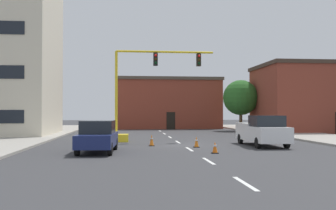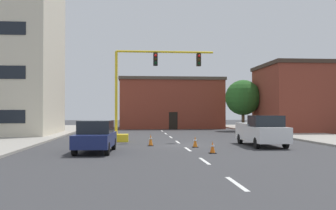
# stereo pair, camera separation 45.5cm
# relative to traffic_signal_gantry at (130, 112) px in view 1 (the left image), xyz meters

# --- Properties ---
(ground_plane) EXTENTS (160.00, 160.00, 0.00)m
(ground_plane) POSITION_rel_traffic_signal_gantry_xyz_m (3.51, -3.28, -2.19)
(ground_plane) COLOR #38383A
(sidewalk_left) EXTENTS (6.00, 56.00, 0.14)m
(sidewalk_left) POSITION_rel_traffic_signal_gantry_xyz_m (-8.96, 4.72, -2.12)
(sidewalk_left) COLOR #9E998E
(sidewalk_left) RESTS_ON ground_plane
(sidewalk_right) EXTENTS (6.00, 56.00, 0.14)m
(sidewalk_right) POSITION_rel_traffic_signal_gantry_xyz_m (15.99, 4.72, -2.12)
(sidewalk_right) COLOR #9E998E
(sidewalk_right) RESTS_ON ground_plane
(lane_stripe_seg_0) EXTENTS (0.16, 2.40, 0.01)m
(lane_stripe_seg_0) POSITION_rel_traffic_signal_gantry_xyz_m (3.51, -17.28, -2.19)
(lane_stripe_seg_0) COLOR silver
(lane_stripe_seg_0) RESTS_ON ground_plane
(lane_stripe_seg_1) EXTENTS (0.16, 2.40, 0.01)m
(lane_stripe_seg_1) POSITION_rel_traffic_signal_gantry_xyz_m (3.51, -11.78, -2.19)
(lane_stripe_seg_1) COLOR silver
(lane_stripe_seg_1) RESTS_ON ground_plane
(lane_stripe_seg_2) EXTENTS (0.16, 2.40, 0.01)m
(lane_stripe_seg_2) POSITION_rel_traffic_signal_gantry_xyz_m (3.51, -6.28, -2.19)
(lane_stripe_seg_2) COLOR silver
(lane_stripe_seg_2) RESTS_ON ground_plane
(lane_stripe_seg_3) EXTENTS (0.16, 2.40, 0.01)m
(lane_stripe_seg_3) POSITION_rel_traffic_signal_gantry_xyz_m (3.51, -0.78, -2.19)
(lane_stripe_seg_3) COLOR silver
(lane_stripe_seg_3) RESTS_ON ground_plane
(lane_stripe_seg_4) EXTENTS (0.16, 2.40, 0.01)m
(lane_stripe_seg_4) POSITION_rel_traffic_signal_gantry_xyz_m (3.51, 4.72, -2.19)
(lane_stripe_seg_4) COLOR silver
(lane_stripe_seg_4) RESTS_ON ground_plane
(lane_stripe_seg_5) EXTENTS (0.16, 2.40, 0.01)m
(lane_stripe_seg_5) POSITION_rel_traffic_signal_gantry_xyz_m (3.51, 10.22, -2.19)
(lane_stripe_seg_5) COLOR silver
(lane_stripe_seg_5) RESTS_ON ground_plane
(lane_stripe_seg_6) EXTENTS (0.16, 2.40, 0.01)m
(lane_stripe_seg_6) POSITION_rel_traffic_signal_gantry_xyz_m (3.51, 15.72, -2.19)
(lane_stripe_seg_6) COLOR silver
(lane_stripe_seg_6) RESTS_ON ground_plane
(building_brick_center) EXTENTS (13.87, 9.13, 6.75)m
(building_brick_center) POSITION_rel_traffic_signal_gantry_xyz_m (5.23, 24.29, 1.19)
(building_brick_center) COLOR brown
(building_brick_center) RESTS_ON ground_plane
(building_row_right) EXTENTS (13.35, 9.08, 7.46)m
(building_row_right) POSITION_rel_traffic_signal_gantry_xyz_m (20.98, 12.10, 1.55)
(building_row_right) COLOR brown
(building_row_right) RESTS_ON ground_plane
(traffic_signal_gantry) EXTENTS (8.22, 1.20, 6.83)m
(traffic_signal_gantry) POSITION_rel_traffic_signal_gantry_xyz_m (0.00, 0.00, 0.00)
(traffic_signal_gantry) COLOR yellow
(traffic_signal_gantry) RESTS_ON ground_plane
(tree_right_far) EXTENTS (4.11, 4.11, 5.95)m
(tree_right_far) POSITION_rel_traffic_signal_gantry_xyz_m (12.93, 15.07, 1.69)
(tree_right_far) COLOR brown
(tree_right_far) RESTS_ON ground_plane
(pickup_truck_white) EXTENTS (2.02, 5.40, 1.99)m
(pickup_truck_white) POSITION_rel_traffic_signal_gantry_xyz_m (8.58, -4.53, -1.22)
(pickup_truck_white) COLOR white
(pickup_truck_white) RESTS_ON ground_plane
(sedan_navy_near_left) EXTENTS (2.08, 4.59, 1.74)m
(sedan_navy_near_left) POSITION_rel_traffic_signal_gantry_xyz_m (-1.76, -7.56, -1.30)
(sedan_navy_near_left) COLOR navy
(sedan_navy_near_left) RESTS_ON ground_plane
(traffic_cone_roadside_a) EXTENTS (0.36, 0.36, 0.64)m
(traffic_cone_roadside_a) POSITION_rel_traffic_signal_gantry_xyz_m (4.51, -8.66, -1.88)
(traffic_cone_roadside_a) COLOR black
(traffic_cone_roadside_a) RESTS_ON ground_plane
(traffic_cone_roadside_b) EXTENTS (0.36, 0.36, 0.77)m
(traffic_cone_roadside_b) POSITION_rel_traffic_signal_gantry_xyz_m (1.41, -3.83, -1.82)
(traffic_cone_roadside_b) COLOR black
(traffic_cone_roadside_b) RESTS_ON ground_plane
(traffic_cone_roadside_c) EXTENTS (0.36, 0.36, 0.70)m
(traffic_cone_roadside_c) POSITION_rel_traffic_signal_gantry_xyz_m (4.13, -5.11, -1.85)
(traffic_cone_roadside_c) COLOR black
(traffic_cone_roadside_c) RESTS_ON ground_plane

